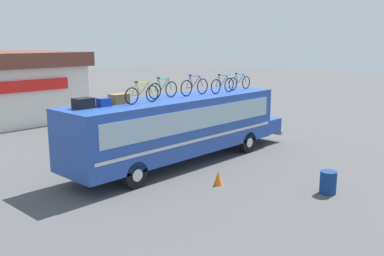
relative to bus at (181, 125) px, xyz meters
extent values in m
plane|color=#4C4C4F|center=(-0.21, 0.00, -1.71)|extent=(120.00, 120.00, 0.00)
cube|color=#23479E|center=(-0.21, 0.00, 0.05)|extent=(10.79, 2.55, 2.38)
cube|color=#23479E|center=(5.83, 0.00, -0.77)|extent=(1.29, 2.34, 0.74)
cube|color=#99B7C6|center=(-0.21, -1.29, 0.47)|extent=(9.93, 0.04, 0.87)
cube|color=#99B7C6|center=(-0.21, 1.29, 0.47)|extent=(9.93, 0.04, 0.87)
cube|color=silver|center=(-0.21, -1.29, -0.43)|extent=(10.36, 0.03, 0.12)
cube|color=silver|center=(-0.21, 1.29, -0.43)|extent=(10.36, 0.03, 0.12)
cube|color=silver|center=(6.54, 0.00, -1.22)|extent=(0.16, 2.42, 0.24)
cylinder|color=black|center=(3.46, -1.13, -1.20)|extent=(1.02, 0.28, 1.02)
cylinder|color=silver|center=(3.46, -1.13, -1.20)|extent=(0.46, 0.30, 0.46)
cylinder|color=black|center=(3.46, 1.13, -1.20)|extent=(1.02, 0.28, 1.02)
cylinder|color=silver|center=(3.46, 1.13, -1.20)|extent=(0.46, 0.30, 0.46)
cylinder|color=black|center=(-3.55, -1.13, -1.20)|extent=(1.02, 0.28, 1.02)
cylinder|color=silver|center=(-3.55, -1.13, -1.20)|extent=(0.46, 0.30, 0.46)
cylinder|color=black|center=(-3.55, 1.13, -1.20)|extent=(1.02, 0.28, 1.02)
cylinder|color=silver|center=(-3.55, 1.13, -1.20)|extent=(0.46, 0.30, 0.46)
cube|color=black|center=(-4.65, 0.33, 1.43)|extent=(0.69, 0.53, 0.38)
cube|color=#193899|center=(-3.88, 0.18, 1.39)|extent=(0.45, 0.35, 0.31)
cube|color=olive|center=(-3.03, 0.36, 1.43)|extent=(0.70, 0.51, 0.38)
torus|color=black|center=(-2.88, -0.23, 1.57)|extent=(0.66, 0.04, 0.66)
torus|color=black|center=(-1.84, -0.23, 1.57)|extent=(0.66, 0.04, 0.66)
cylinder|color=#B2B20C|center=(-2.57, -0.23, 1.82)|extent=(0.20, 0.04, 0.47)
cylinder|color=#B2B20C|center=(-2.26, -0.23, 1.81)|extent=(0.48, 0.04, 0.46)
cylinder|color=#B2B20C|center=(-2.34, -0.23, 2.04)|extent=(0.63, 0.04, 0.07)
cylinder|color=#B2B20C|center=(-2.68, -0.23, 1.58)|extent=(0.40, 0.03, 0.05)
cylinder|color=#B2B20C|center=(-2.77, -0.23, 1.81)|extent=(0.25, 0.03, 0.49)
cylinder|color=#B2B20C|center=(-1.93, -0.23, 1.80)|extent=(0.22, 0.03, 0.46)
cylinder|color=silver|center=(-2.03, -0.23, 2.07)|extent=(0.03, 0.44, 0.03)
ellipsoid|color=black|center=(-2.65, -0.23, 2.09)|extent=(0.20, 0.08, 0.06)
torus|color=black|center=(-1.27, 0.25, 1.58)|extent=(0.69, 0.04, 0.69)
torus|color=black|center=(-0.32, 0.25, 1.58)|extent=(0.69, 0.04, 0.69)
cylinder|color=green|center=(-0.98, 0.25, 1.84)|extent=(0.19, 0.04, 0.49)
cylinder|color=green|center=(-0.70, 0.25, 1.83)|extent=(0.45, 0.04, 0.47)
cylinder|color=green|center=(-0.77, 0.25, 2.07)|extent=(0.57, 0.04, 0.07)
cylinder|color=green|center=(-1.09, 0.25, 1.59)|extent=(0.36, 0.03, 0.05)
cylinder|color=green|center=(-1.17, 0.25, 1.83)|extent=(0.24, 0.03, 0.51)
cylinder|color=green|center=(-0.40, 0.25, 1.82)|extent=(0.20, 0.03, 0.48)
cylinder|color=silver|center=(-0.49, 0.25, 2.10)|extent=(0.03, 0.44, 0.03)
ellipsoid|color=black|center=(-1.06, 0.25, 2.12)|extent=(0.20, 0.08, 0.06)
torus|color=black|center=(0.35, -0.02, 1.60)|extent=(0.71, 0.04, 0.71)
torus|color=black|center=(1.41, -0.02, 1.60)|extent=(0.71, 0.04, 0.71)
cylinder|color=purple|center=(0.67, -0.02, 1.87)|extent=(0.20, 0.04, 0.51)
cylinder|color=purple|center=(0.99, -0.02, 1.85)|extent=(0.49, 0.04, 0.49)
cylinder|color=purple|center=(0.90, -0.02, 2.10)|extent=(0.64, 0.04, 0.07)
cylinder|color=purple|center=(0.55, -0.02, 1.61)|extent=(0.40, 0.03, 0.05)
cylinder|color=purple|center=(0.47, -0.02, 1.86)|extent=(0.26, 0.03, 0.53)
cylinder|color=purple|center=(1.32, -0.02, 1.84)|extent=(0.22, 0.03, 0.50)
cylinder|color=silver|center=(1.22, -0.02, 2.13)|extent=(0.03, 0.44, 0.03)
ellipsoid|color=black|center=(0.58, -0.02, 2.16)|extent=(0.20, 0.08, 0.06)
torus|color=black|center=(1.89, -0.41, 1.58)|extent=(0.68, 0.04, 0.68)
torus|color=black|center=(2.87, -0.41, 1.58)|extent=(0.68, 0.04, 0.68)
cylinder|color=#197FDB|center=(2.18, -0.41, 1.84)|extent=(0.19, 0.04, 0.49)
cylinder|color=#197FDB|center=(2.48, -0.41, 1.82)|extent=(0.46, 0.04, 0.47)
cylinder|color=#197FDB|center=(2.40, -0.41, 2.06)|extent=(0.59, 0.04, 0.07)
cylinder|color=#197FDB|center=(2.07, -0.41, 1.59)|extent=(0.37, 0.03, 0.05)
cylinder|color=#197FDB|center=(2.00, -0.41, 1.83)|extent=(0.24, 0.03, 0.51)
cylinder|color=#197FDB|center=(2.78, -0.41, 1.81)|extent=(0.21, 0.03, 0.47)
cylinder|color=silver|center=(2.69, -0.41, 2.09)|extent=(0.03, 0.44, 0.03)
ellipsoid|color=black|center=(2.10, -0.41, 2.11)|extent=(0.20, 0.08, 0.06)
torus|color=black|center=(3.51, -0.15, 1.56)|extent=(0.65, 0.04, 0.65)
torus|color=black|center=(4.59, -0.15, 1.56)|extent=(0.65, 0.04, 0.65)
cylinder|color=#197FDB|center=(3.84, -0.15, 1.80)|extent=(0.21, 0.04, 0.46)
cylinder|color=#197FDB|center=(4.16, -0.15, 1.79)|extent=(0.50, 0.04, 0.44)
cylinder|color=#197FDB|center=(4.07, -0.15, 2.01)|extent=(0.65, 0.04, 0.07)
cylinder|color=#197FDB|center=(3.72, -0.15, 1.57)|extent=(0.41, 0.03, 0.05)
cylinder|color=#197FDB|center=(3.63, -0.15, 1.79)|extent=(0.26, 0.03, 0.48)
cylinder|color=#197FDB|center=(4.50, -0.15, 1.78)|extent=(0.22, 0.03, 0.45)
cylinder|color=silver|center=(4.40, -0.15, 2.05)|extent=(0.03, 0.44, 0.03)
ellipsoid|color=black|center=(3.75, -0.15, 2.07)|extent=(0.20, 0.08, 0.06)
cube|color=silver|center=(-0.88, 16.33, 0.13)|extent=(8.50, 8.29, 3.70)
cube|color=red|center=(-0.88, 12.08, 0.95)|extent=(5.10, 0.16, 0.70)
cylinder|color=navy|center=(0.77, -6.59, -1.31)|extent=(0.58, 0.58, 0.82)
cone|color=orange|center=(-1.21, -3.16, -1.44)|extent=(0.34, 0.34, 0.55)
camera|label=1|loc=(-13.06, -12.89, 3.62)|focal=39.78mm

